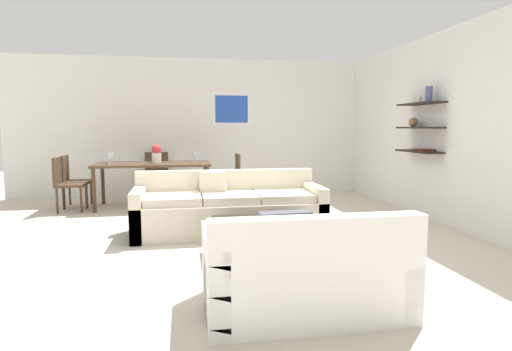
# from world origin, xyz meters

# --- Properties ---
(ground_plane) EXTENTS (18.00, 18.00, 0.00)m
(ground_plane) POSITION_xyz_m (0.00, 0.00, 0.00)
(ground_plane) COLOR beige
(back_wall_unit) EXTENTS (8.40, 0.09, 2.70)m
(back_wall_unit) POSITION_xyz_m (0.30, 3.53, 1.35)
(back_wall_unit) COLOR silver
(back_wall_unit) RESTS_ON ground
(right_wall_shelf_unit) EXTENTS (0.34, 8.20, 2.70)m
(right_wall_shelf_unit) POSITION_xyz_m (3.03, 0.60, 1.35)
(right_wall_shelf_unit) COLOR silver
(right_wall_shelf_unit) RESTS_ON ground
(sofa_beige) EXTENTS (2.39, 0.90, 0.78)m
(sofa_beige) POSITION_xyz_m (-0.02, 0.34, 0.29)
(sofa_beige) COLOR beige
(sofa_beige) RESTS_ON ground
(loveseat_white) EXTENTS (1.45, 0.90, 0.78)m
(loveseat_white) POSITION_xyz_m (0.27, -2.11, 0.29)
(loveseat_white) COLOR white
(loveseat_white) RESTS_ON ground
(coffee_table) EXTENTS (1.13, 1.01, 0.38)m
(coffee_table) POSITION_xyz_m (0.28, -0.88, 0.19)
(coffee_table) COLOR black
(coffee_table) RESTS_ON ground
(decorative_bowl) EXTENTS (0.30, 0.30, 0.07)m
(decorative_bowl) POSITION_xyz_m (0.32, -0.82, 0.42)
(decorative_bowl) COLOR #19666B
(decorative_bowl) RESTS_ON coffee_table
(candle_jar) EXTENTS (0.07, 0.07, 0.07)m
(candle_jar) POSITION_xyz_m (0.56, -0.77, 0.42)
(candle_jar) COLOR silver
(candle_jar) RESTS_ON coffee_table
(dining_table) EXTENTS (1.92, 0.89, 0.75)m
(dining_table) POSITION_xyz_m (-1.09, 2.35, 0.68)
(dining_table) COLOR #422D1E
(dining_table) RESTS_ON ground
(dining_chair_head) EXTENTS (0.44, 0.44, 0.88)m
(dining_chair_head) POSITION_xyz_m (-1.09, 3.21, 0.50)
(dining_chair_head) COLOR #422D1E
(dining_chair_head) RESTS_ON ground
(dining_chair_right_far) EXTENTS (0.44, 0.44, 0.88)m
(dining_chair_right_far) POSITION_xyz_m (0.27, 2.56, 0.50)
(dining_chair_right_far) COLOR #422D1E
(dining_chair_right_far) RESTS_ON ground
(dining_chair_left_far) EXTENTS (0.44, 0.44, 0.88)m
(dining_chair_left_far) POSITION_xyz_m (-2.46, 2.56, 0.50)
(dining_chair_left_far) COLOR #422D1E
(dining_chair_left_far) RESTS_ON ground
(dining_chair_left_near) EXTENTS (0.44, 0.44, 0.88)m
(dining_chair_left_near) POSITION_xyz_m (-2.46, 2.15, 0.50)
(dining_chair_left_near) COLOR #422D1E
(dining_chair_left_near) RESTS_ON ground
(wine_glass_left_far) EXTENTS (0.07, 0.07, 0.18)m
(wine_glass_left_far) POSITION_xyz_m (-1.80, 2.47, 0.87)
(wine_glass_left_far) COLOR silver
(wine_glass_left_far) RESTS_ON dining_table
(wine_glass_head) EXTENTS (0.06, 0.06, 0.17)m
(wine_glass_head) POSITION_xyz_m (-1.09, 2.74, 0.87)
(wine_glass_head) COLOR silver
(wine_glass_head) RESTS_ON dining_table
(wine_glass_right_far) EXTENTS (0.07, 0.07, 0.18)m
(wine_glass_right_far) POSITION_xyz_m (-0.39, 2.47, 0.88)
(wine_glass_right_far) COLOR silver
(wine_glass_right_far) RESTS_ON dining_table
(wine_glass_left_near) EXTENTS (0.07, 0.07, 0.17)m
(wine_glass_left_near) POSITION_xyz_m (-1.80, 2.24, 0.88)
(wine_glass_left_near) COLOR silver
(wine_glass_left_near) RESTS_ON dining_table
(centerpiece_vase) EXTENTS (0.16, 0.16, 0.31)m
(centerpiece_vase) POSITION_xyz_m (-1.03, 2.34, 0.91)
(centerpiece_vase) COLOR silver
(centerpiece_vase) RESTS_ON dining_table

